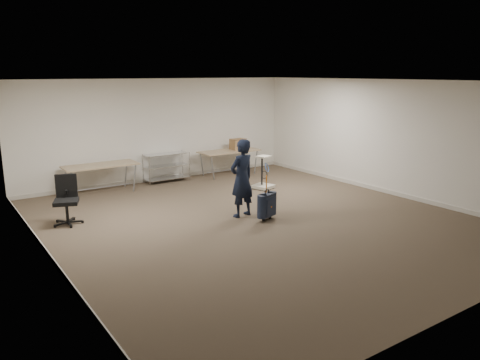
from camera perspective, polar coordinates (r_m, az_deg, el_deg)
ground at (r=9.64m, az=2.02°, el=-4.91°), size 9.00×9.00×0.00m
room_shell at (r=10.72m, az=-2.36°, el=-2.77°), size 8.00×9.00×9.00m
folding_table_left at (r=12.09m, az=-16.63°, el=1.56°), size 1.80×0.75×0.73m
folding_table_right at (r=13.69m, az=-1.34°, el=3.40°), size 1.80×0.75×0.73m
wire_shelf at (r=13.04m, az=-8.96°, el=1.70°), size 1.22×0.47×0.80m
person at (r=9.68m, az=0.23°, el=0.21°), size 0.65×0.49×1.64m
suitcase at (r=9.55m, az=3.29°, el=-3.07°), size 0.39×0.29×0.94m
office_chair at (r=9.95m, az=-20.32°, el=-3.37°), size 0.59×0.60×0.98m
equipment_cart at (r=12.16m, az=2.87°, el=0.00°), size 0.59×0.59×0.87m
cardboard_box at (r=13.88m, az=-0.27°, el=4.41°), size 0.43×0.33×0.31m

